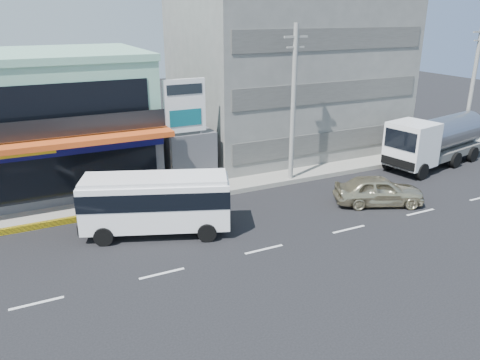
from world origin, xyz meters
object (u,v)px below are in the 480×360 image
(satellite_dish, at_px, (184,127))
(utility_pole_far, at_px, (472,87))
(utility_pole_near, at_px, (293,105))
(motorcycle_rider, at_px, (110,217))
(shop_building, at_px, (47,123))
(minibus, at_px, (156,200))
(sedan, at_px, (379,190))
(concrete_building, at_px, (286,60))
(billboard, at_px, (185,112))
(tanker_truck, at_px, (434,140))

(satellite_dish, height_order, utility_pole_far, utility_pole_far)
(utility_pole_near, height_order, motorcycle_rider, utility_pole_near)
(shop_building, xyz_separation_m, utility_pole_far, (30.00, -6.55, 1.15))
(minibus, relative_size, motorcycle_rider, 3.93)
(minibus, bearing_deg, motorcycle_rider, 142.48)
(utility_pole_far, bearing_deg, satellite_dish, 170.71)
(satellite_dish, xyz_separation_m, sedan, (8.63, -9.02, -2.71))
(concrete_building, xyz_separation_m, motorcycle_rider, (-16.06, -9.54, -6.36))
(sedan, bearing_deg, shop_building, 78.09)
(satellite_dish, xyz_separation_m, minibus, (-4.02, -7.11, -1.76))
(shop_building, xyz_separation_m, motorcycle_rider, (1.94, -8.49, -3.36))
(billboard, xyz_separation_m, utility_pole_far, (22.50, -1.80, 0.22))
(shop_building, height_order, sedan, shop_building)
(satellite_dish, relative_size, sedan, 0.30)
(satellite_dish, distance_m, sedan, 12.77)
(utility_pole_far, distance_m, minibus, 26.47)
(utility_pole_near, bearing_deg, shop_building, 154.94)
(satellite_dish, xyz_separation_m, tanker_truck, (17.08, -5.06, -1.65))
(tanker_truck, bearing_deg, minibus, -174.46)
(shop_building, xyz_separation_m, sedan, (16.63, -11.97, -3.14))
(utility_pole_near, relative_size, tanker_truck, 1.06)
(concrete_building, bearing_deg, motorcycle_rider, -149.28)
(utility_pole_far, xyz_separation_m, minibus, (-26.02, -3.51, -3.33))
(billboard, bearing_deg, shop_building, 147.68)
(concrete_building, bearing_deg, tanker_truck, -52.02)
(utility_pole_far, distance_m, sedan, 15.06)
(utility_pole_far, xyz_separation_m, tanker_truck, (-4.92, -1.46, -3.23))
(shop_building, bearing_deg, concrete_building, 3.35)
(minibus, bearing_deg, shop_building, 111.58)
(concrete_building, bearing_deg, utility_pole_far, -32.35)
(tanker_truck, relative_size, motorcycle_rider, 4.86)
(concrete_building, height_order, billboard, concrete_building)
(concrete_building, xyz_separation_m, sedan, (-1.37, -13.02, -6.14))
(tanker_truck, bearing_deg, motorcycle_rider, -178.81)
(utility_pole_far, bearing_deg, billboard, 175.43)
(shop_building, relative_size, minibus, 1.63)
(concrete_building, distance_m, satellite_dish, 11.30)
(minibus, bearing_deg, billboard, 56.43)
(utility_pole_far, distance_m, motorcycle_rider, 28.49)
(concrete_building, relative_size, motorcycle_rider, 8.25)
(utility_pole_near, bearing_deg, minibus, -160.70)
(billboard, xyz_separation_m, sedan, (9.13, -7.22, -4.07))
(concrete_building, height_order, minibus, concrete_building)
(utility_pole_far, bearing_deg, tanker_truck, -163.45)
(billboard, height_order, minibus, billboard)
(billboard, distance_m, tanker_truck, 18.13)
(billboard, bearing_deg, sedan, -38.36)
(utility_pole_far, bearing_deg, shop_building, 167.69)
(utility_pole_near, distance_m, motorcycle_rider, 13.02)
(utility_pole_near, xyz_separation_m, tanker_truck, (11.08, -1.46, -3.23))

